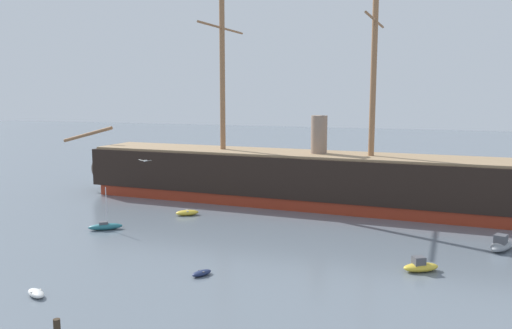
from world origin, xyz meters
TOP-DOWN VIEW (x-y plane):
  - tall_ship at (-2.30, 47.79)m, footprint 70.23×14.72m
  - dinghy_foreground_left at (-11.79, 11.07)m, footprint 2.23×1.72m
  - dinghy_near_centre at (-2.15, 18.98)m, footprint 1.57×1.98m
  - sailboat_mid_left at (-18.11, 28.32)m, footprint 3.58×2.95m
  - motorboat_mid_right at (14.71, 25.91)m, footprint 3.30×2.66m
  - dinghy_alongside_bow at (-12.69, 37.21)m, footprint 2.97×2.56m
  - motorboat_alongside_stern at (21.75, 34.49)m, footprint 2.88×4.03m
  - motorboat_far_left at (-27.10, 55.24)m, footprint 3.75×3.68m
  - dinghy_distant_centre at (3.77, 66.26)m, footprint 2.35×2.86m
  - seagull_in_flight at (-4.35, 14.47)m, footprint 1.10×0.41m

SIDE VIEW (x-z plane):
  - dinghy_near_centre at x=-2.15m, z-range 0.00..0.43m
  - dinghy_foreground_left at x=-11.79m, z-range 0.00..0.49m
  - dinghy_distant_centre at x=3.77m, z-range 0.00..0.63m
  - dinghy_alongside_bow at x=-12.69m, z-range 0.00..0.66m
  - sailboat_mid_left at x=-18.11m, z-range -1.96..2.75m
  - motorboat_mid_right at x=14.71m, z-range -0.19..1.10m
  - motorboat_far_left at x=-27.10m, z-range -0.23..1.33m
  - motorboat_alongside_stern at x=21.75m, z-range -0.23..1.33m
  - tall_ship at x=-2.30m, z-range -13.26..20.51m
  - seagull_in_flight at x=-4.35m, z-range 9.89..10.02m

